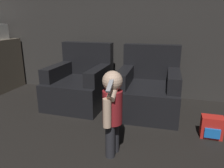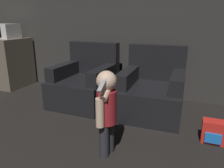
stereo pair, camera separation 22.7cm
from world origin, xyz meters
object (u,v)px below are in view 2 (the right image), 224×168
(armchair_left, at_px, (86,83))
(armchair_right, at_px, (152,91))
(microwave, at_px, (3,31))
(person_toddler, at_px, (106,107))
(toy_backpack, at_px, (213,132))

(armchair_left, distance_m, armchair_right, 1.03)
(armchair_right, bearing_deg, microwave, 172.85)
(person_toddler, xyz_separation_m, microwave, (-2.66, 1.40, 0.55))
(armchair_left, relative_size, person_toddler, 1.12)
(person_toddler, distance_m, toy_backpack, 1.19)
(armchair_right, relative_size, person_toddler, 1.14)
(armchair_left, height_order, toy_backpack, armchair_left)
(armchair_right, height_order, microwave, microwave)
(armchair_right, relative_size, microwave, 1.74)
(armchair_right, bearing_deg, person_toddler, -101.53)
(toy_backpack, distance_m, microwave, 3.81)
(armchair_left, relative_size, microwave, 1.70)
(armchair_left, bearing_deg, microwave, 172.87)
(toy_backpack, bearing_deg, armchair_left, 163.17)
(armchair_left, height_order, armchair_right, same)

